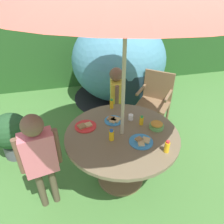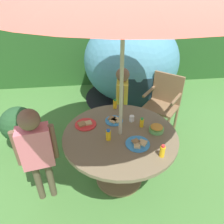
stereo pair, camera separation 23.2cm
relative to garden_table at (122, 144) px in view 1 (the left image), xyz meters
name	(u,v)px [view 1 (the left image)]	position (x,y,z in m)	size (l,w,h in m)	color
ground_plane	(120,178)	(0.00, 0.00, -0.56)	(10.00, 10.00, 0.02)	#477A38
hedge_backdrop	(84,42)	(0.00, 3.11, 0.34)	(9.00, 0.70, 1.78)	#285623
garden_table	(122,144)	(0.00, 0.00, 0.00)	(1.24, 1.24, 0.71)	brown
wooden_chair	(155,97)	(0.84, 0.98, -0.04)	(0.63, 0.63, 0.91)	brown
dome_tent	(119,61)	(0.53, 2.08, 0.22)	(1.91, 1.91, 1.55)	teal
potted_plant	(12,134)	(-1.31, 0.75, -0.19)	(0.49, 0.49, 0.65)	#595960
child_in_yellow_shirt	(116,94)	(0.16, 0.88, 0.15)	(0.21, 0.38, 1.11)	#3F3F47
child_in_pink_shirt	(39,153)	(-0.85, -0.15, 0.19)	(0.40, 0.22, 1.17)	brown
snack_bowl	(157,126)	(0.40, 0.00, 0.19)	(0.16, 0.16, 0.08)	#66B259
plate_front_edge	(113,120)	(-0.03, 0.24, 0.17)	(0.21, 0.21, 0.03)	#338CD8
plate_center_back	(85,126)	(-0.37, 0.21, 0.16)	(0.24, 0.24, 0.03)	red
plate_center_front	(141,141)	(0.15, -0.19, 0.16)	(0.25, 0.25, 0.03)	#338CD8
juice_bottle_near_left	(112,104)	(0.01, 0.53, 0.21)	(0.05, 0.05, 0.13)	yellow
juice_bottle_near_right	(167,147)	(0.34, -0.37, 0.21)	(0.05, 0.05, 0.13)	yellow
juice_bottle_far_left	(141,121)	(0.26, 0.11, 0.21)	(0.05, 0.05, 0.11)	yellow
juice_bottle_far_right	(111,135)	(-0.14, -0.08, 0.21)	(0.05, 0.05, 0.13)	yellow
cup_near	(131,117)	(0.17, 0.22, 0.19)	(0.06, 0.06, 0.07)	white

